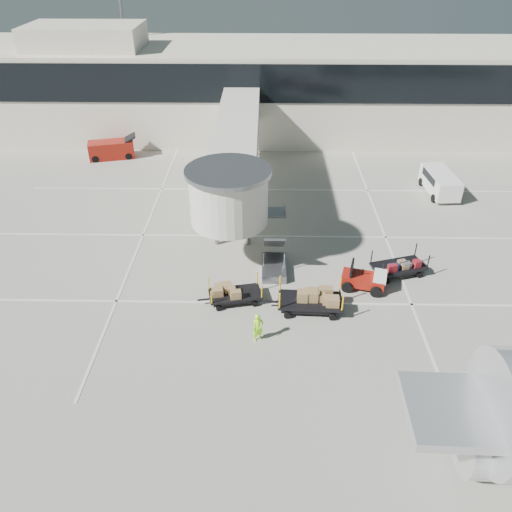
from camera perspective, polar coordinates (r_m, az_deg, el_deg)
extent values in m
plane|color=#A7A395|center=(25.64, 5.34, -8.20)|extent=(140.00, 140.00, 0.00)
cube|color=silver|center=(27.16, 5.09, -5.39)|extent=(40.00, 0.15, 0.02)
cube|color=silver|center=(32.91, 4.40, 2.25)|extent=(40.00, 0.15, 0.02)
cube|color=silver|center=(39.07, 3.92, 7.55)|extent=(40.00, 0.15, 0.02)
cube|color=silver|center=(34.65, 14.29, 2.95)|extent=(0.15, 30.00, 0.02)
cube|color=silver|center=(34.64, -12.45, 3.21)|extent=(0.15, 30.00, 0.02)
cube|color=beige|center=(50.87, 3.45, 18.52)|extent=(64.00, 12.00, 8.00)
cube|color=black|center=(44.51, 3.81, 19.02)|extent=(64.00, 0.12, 3.20)
cube|color=beige|center=(50.42, -18.98, 22.65)|extent=(10.00, 6.00, 2.00)
cylinder|color=slate|center=(55.77, -14.65, 22.61)|extent=(0.36, 0.36, 15.00)
cube|color=beige|center=(36.47, -2.20, 13.01)|extent=(3.00, 18.00, 2.80)
cylinder|color=beige|center=(28.22, -3.13, 6.66)|extent=(4.40, 4.40, 3.00)
cylinder|color=slate|center=(27.54, -3.23, 9.63)|extent=(4.80, 4.80, 0.25)
cylinder|color=slate|center=(31.40, -4.56, 3.65)|extent=(0.28, 0.28, 2.90)
cylinder|color=slate|center=(31.27, -0.90, 3.63)|extent=(0.28, 0.28, 2.90)
cylinder|color=slate|center=(37.62, -3.65, 8.93)|extent=(0.28, 0.28, 2.90)
cylinder|color=slate|center=(37.51, -0.57, 8.93)|extent=(0.28, 0.28, 2.90)
cylinder|color=slate|center=(44.07, -2.99, 12.69)|extent=(0.28, 0.28, 2.90)
cylinder|color=slate|center=(43.98, -0.32, 12.69)|extent=(0.28, 0.28, 2.90)
cube|color=slate|center=(29.36, 2.06, -1.34)|extent=(1.40, 2.60, 0.50)
cube|color=slate|center=(29.12, 2.09, 1.51)|extent=(1.20, 2.60, 2.06)
cube|color=slate|center=(29.71, 2.11, 4.99)|extent=(1.40, 1.20, 0.12)
cube|color=maroon|center=(28.51, 12.14, -2.66)|extent=(2.57, 1.69, 0.59)
cube|color=white|center=(28.29, 14.01, -2.28)|extent=(0.94, 1.22, 0.34)
cube|color=black|center=(28.19, 10.90, -1.48)|extent=(0.37, 0.98, 0.88)
cylinder|color=black|center=(28.14, 10.38, -3.53)|extent=(0.67, 0.40, 0.63)
cylinder|color=black|center=(29.18, 10.69, -2.08)|extent=(0.67, 0.40, 0.63)
cylinder|color=black|center=(28.12, 13.55, -4.01)|extent=(0.67, 0.40, 0.63)
cylinder|color=black|center=(29.16, 13.74, -2.54)|extent=(0.67, 0.40, 0.63)
cube|color=black|center=(30.10, 15.97, -1.13)|extent=(3.32, 2.32, 0.12)
cube|color=black|center=(30.20, 15.92, -1.41)|extent=(2.97, 2.02, 0.25)
cube|color=black|center=(29.33, 12.80, -1.96)|extent=(0.70, 0.28, 0.08)
cylinder|color=black|center=(29.35, 14.73, -2.79)|extent=(0.37, 0.23, 0.34)
cylinder|color=black|center=(30.29, 13.52, -1.35)|extent=(0.37, 0.23, 0.34)
cylinder|color=black|center=(30.38, 18.20, -2.09)|extent=(0.37, 0.23, 0.34)
cylinder|color=black|center=(31.28, 16.92, -0.72)|extent=(0.37, 0.23, 0.34)
cylinder|color=black|center=(28.70, 14.28, -1.58)|extent=(0.07, 0.07, 0.90)
cylinder|color=black|center=(29.66, 13.06, -0.15)|extent=(0.07, 0.07, 0.90)
cylinder|color=black|center=(30.13, 19.10, -0.67)|extent=(0.07, 0.07, 0.90)
cylinder|color=black|center=(31.05, 17.79, 0.67)|extent=(0.07, 0.07, 0.90)
cube|color=maroon|center=(29.96, 15.40, -0.59)|extent=(0.45, 0.43, 0.40)
cube|color=#141C3F|center=(29.72, 15.35, -1.01)|extent=(0.46, 0.48, 0.29)
cube|color=maroon|center=(29.96, 14.45, -0.50)|extent=(0.44, 0.43, 0.34)
cube|color=maroon|center=(29.96, 17.00, -1.06)|extent=(0.58, 0.43, 0.25)
cube|color=#89674B|center=(30.40, 16.11, -0.23)|extent=(0.62, 0.46, 0.37)
cube|color=#89674B|center=(29.59, 14.37, -0.84)|extent=(0.50, 0.39, 0.45)
cube|color=maroon|center=(30.14, 14.99, -0.40)|extent=(0.58, 0.52, 0.31)
cube|color=black|center=(26.40, 6.19, -5.11)|extent=(3.39, 1.81, 0.13)
cube|color=black|center=(26.53, 6.17, -5.45)|extent=(3.05, 1.54, 0.28)
cube|color=black|center=(26.47, 1.72, -5.25)|extent=(0.78, 0.12, 0.09)
cylinder|color=black|center=(26.05, 3.61, -6.78)|extent=(0.38, 0.17, 0.38)
cylinder|color=black|center=(27.21, 3.64, -4.76)|extent=(0.38, 0.17, 0.38)
cylinder|color=black|center=(26.19, 8.74, -6.92)|extent=(0.38, 0.17, 0.38)
cylinder|color=black|center=(27.34, 8.54, -4.90)|extent=(0.38, 0.17, 0.38)
cylinder|color=#FCB50D|center=(25.46, 2.71, -5.16)|extent=(0.08, 0.08, 1.00)
cylinder|color=#FCB50D|center=(26.65, 2.78, -3.17)|extent=(0.08, 0.08, 1.00)
cylinder|color=#FCB50D|center=(25.66, 9.88, -5.37)|extent=(0.08, 0.08, 1.00)
cylinder|color=#FCB50D|center=(26.84, 9.62, -3.38)|extent=(0.08, 0.08, 1.00)
cube|color=olive|center=(26.02, 4.99, -4.73)|extent=(0.56, 0.47, 0.55)
cube|color=olive|center=(25.91, 4.35, -4.93)|extent=(0.47, 0.48, 0.52)
cube|color=olive|center=(26.40, 7.59, -4.31)|extent=(0.58, 0.56, 0.54)
cube|color=olive|center=(26.09, 8.92, -5.04)|extent=(0.54, 0.60, 0.49)
cube|color=olive|center=(25.83, 6.79, -5.37)|extent=(0.72, 0.48, 0.42)
cube|color=olive|center=(26.66, 8.79, -4.13)|extent=(0.71, 0.56, 0.45)
cube|color=olive|center=(26.34, 4.09, -4.21)|extent=(0.47, 0.49, 0.50)
cube|color=black|center=(26.91, -2.40, -4.34)|extent=(3.01, 1.93, 0.11)
cube|color=black|center=(27.01, -2.39, -4.62)|extent=(2.69, 1.67, 0.23)
cube|color=black|center=(26.86, -6.03, -4.98)|extent=(0.65, 0.21, 0.07)
cylinder|color=black|center=(26.55, -4.26, -5.99)|extent=(0.34, 0.19, 0.32)
cylinder|color=black|center=(27.53, -4.59, -4.36)|extent=(0.34, 0.19, 0.32)
cylinder|color=black|center=(26.76, -0.11, -5.51)|extent=(0.34, 0.19, 0.32)
cylinder|color=black|center=(27.73, -0.59, -3.91)|extent=(0.34, 0.19, 0.32)
cylinder|color=#FCB50D|center=(26.05, -5.12, -4.77)|extent=(0.06, 0.06, 0.83)
cylinder|color=#FCB50D|center=(27.04, -5.43, -3.16)|extent=(0.06, 0.06, 0.83)
cylinder|color=#FCB50D|center=(26.34, 0.67, -4.11)|extent=(0.06, 0.06, 0.83)
cylinder|color=#FCB50D|center=(27.33, 0.15, -2.54)|extent=(0.06, 0.06, 0.83)
cube|color=olive|center=(26.41, -3.73, -4.58)|extent=(0.52, 0.46, 0.36)
cube|color=olive|center=(26.98, -1.45, -3.45)|extent=(0.53, 0.59, 0.46)
cube|color=olive|center=(26.55, -0.49, -4.30)|extent=(0.64, 0.44, 0.33)
cube|color=olive|center=(26.91, -3.70, -3.79)|extent=(0.60, 0.45, 0.34)
cube|color=olive|center=(26.71, -3.18, -4.03)|extent=(0.62, 0.59, 0.38)
cube|color=olive|center=(26.69, -0.26, -4.03)|extent=(0.61, 0.52, 0.36)
cube|color=olive|center=(26.41, -3.81, -4.59)|extent=(0.47, 0.44, 0.36)
imported|color=#9DFF1A|center=(24.38, 0.22, -8.19)|extent=(0.68, 0.59, 1.56)
cube|color=white|center=(40.53, 20.28, 7.95)|extent=(2.04, 4.43, 1.39)
cube|color=white|center=(42.26, 19.32, 8.77)|extent=(1.69, 0.60, 0.81)
cube|color=black|center=(40.54, 20.29, 8.52)|extent=(1.95, 2.81, 0.56)
cylinder|color=black|center=(39.27, 19.65, 6.23)|extent=(0.26, 0.62, 0.61)
cylinder|color=black|center=(39.94, 21.94, 6.19)|extent=(0.26, 0.62, 0.61)
cylinder|color=black|center=(41.68, 18.35, 8.05)|extent=(0.26, 0.62, 0.61)
cylinder|color=black|center=(42.31, 20.54, 7.99)|extent=(0.26, 0.62, 0.61)
cube|color=maroon|center=(46.41, -16.19, 11.59)|extent=(4.10, 2.51, 1.51)
cube|color=black|center=(46.01, -14.22, 12.98)|extent=(1.28, 1.60, 0.53)
cylinder|color=black|center=(46.02, -17.87, 10.51)|extent=(0.65, 0.39, 0.60)
cylinder|color=black|center=(47.33, -17.81, 11.14)|extent=(0.65, 0.39, 0.60)
cylinder|color=black|center=(45.85, -14.34, 11.00)|extent=(0.65, 0.39, 0.60)
cylinder|color=black|center=(47.16, -14.37, 11.62)|extent=(0.65, 0.39, 0.60)
cylinder|color=silver|center=(20.84, 26.95, -18.53)|extent=(3.40, 2.64, 2.55)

